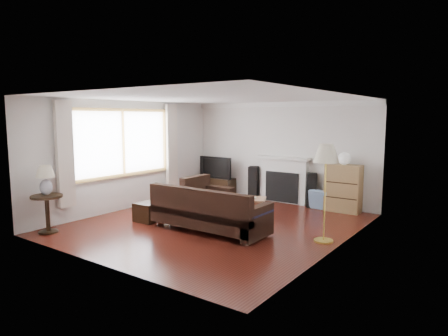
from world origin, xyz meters
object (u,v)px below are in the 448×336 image
Objects in this scene: bookshelf at (343,188)px; floor_lamp at (325,194)px; tv_stand at (218,186)px; coffee_table at (243,206)px; sectional_sofa at (210,210)px; side_table at (48,214)px.

floor_lamp is at bearing -78.24° from bookshelf.
tv_stand is 2.38m from coffee_table.
sectional_sofa is at bearing -162.52° from floor_lamp.
coffee_table is at bearing -136.90° from bookshelf.
sectional_sofa reaches higher than tv_stand.
sectional_sofa is 2.14m from floor_lamp.
side_table reaches higher than tv_stand.
bookshelf is at bearing 19.44° from coffee_table.
sectional_sofa is at bearing 37.89° from side_table.
side_table is at bearing -128.69° from bookshelf.
floor_lamp is at bearing -43.53° from coffee_table.
sectional_sofa is 1.46× the size of floor_lamp.
floor_lamp is 5.02m from side_table.
floor_lamp is at bearing -30.31° from tv_stand.
floor_lamp is at bearing 29.51° from side_table.
side_table is (-2.36, -1.83, -0.04)m from sectional_sofa.
tv_stand is 0.56× the size of floor_lamp.
coffee_table is 2.40m from floor_lamp.
tv_stand is 4.65m from floor_lamp.
coffee_table is at bearing -40.45° from tv_stand.
bookshelf reaches higher than side_table.
bookshelf is 3.34m from sectional_sofa.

